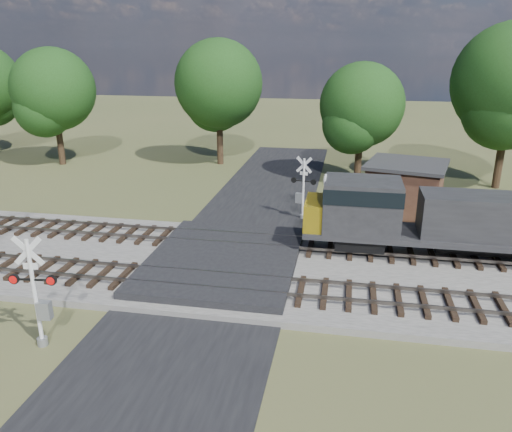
# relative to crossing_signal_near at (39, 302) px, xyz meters

# --- Properties ---
(ground) EXTENTS (160.00, 160.00, 0.00)m
(ground) POSITION_rel_crossing_signal_near_xyz_m (4.68, 7.12, -1.75)
(ground) COLOR #49542C
(ground) RESTS_ON ground
(ballast_bed) EXTENTS (140.00, 10.00, 0.30)m
(ballast_bed) POSITION_rel_crossing_signal_near_xyz_m (14.68, 7.62, -1.60)
(ballast_bed) COLOR gray
(ballast_bed) RESTS_ON ground
(road) EXTENTS (7.00, 60.00, 0.08)m
(road) POSITION_rel_crossing_signal_near_xyz_m (4.68, 7.12, -1.71)
(road) COLOR black
(road) RESTS_ON ground
(crossing_panel) EXTENTS (7.00, 9.00, 0.62)m
(crossing_panel) POSITION_rel_crossing_signal_near_xyz_m (4.68, 7.62, -1.44)
(crossing_panel) COLOR #262628
(crossing_panel) RESTS_ON ground
(track_near) EXTENTS (140.00, 2.60, 0.33)m
(track_near) POSITION_rel_crossing_signal_near_xyz_m (7.80, 5.12, -1.34)
(track_near) COLOR black
(track_near) RESTS_ON ballast_bed
(track_far) EXTENTS (140.00, 2.60, 0.33)m
(track_far) POSITION_rel_crossing_signal_near_xyz_m (7.80, 10.12, -1.34)
(track_far) COLOR black
(track_far) RESTS_ON ballast_bed
(crossing_signal_near) EXTENTS (1.70, 0.39, 4.21)m
(crossing_signal_near) POSITION_rel_crossing_signal_near_xyz_m (0.00, 0.00, 0.00)
(crossing_signal_near) COLOR silver
(crossing_signal_near) RESTS_ON ground
(crossing_signal_far) EXTENTS (1.57, 0.44, 3.93)m
(crossing_signal_far) POSITION_rel_crossing_signal_near_xyz_m (7.67, 15.41, -0.12)
(crossing_signal_far) COLOR silver
(crossing_signal_far) RESTS_ON ground
(equipment_shed) EXTENTS (5.73, 5.73, 3.23)m
(equipment_shed) POSITION_rel_crossing_signal_near_xyz_m (13.98, 18.05, -0.11)
(equipment_shed) COLOR #45291D
(equipment_shed) RESTS_ON ground
(treeline) EXTENTS (80.98, 12.37, 11.90)m
(treeline) POSITION_rel_crossing_signal_near_xyz_m (12.52, 27.56, 5.26)
(treeline) COLOR black
(treeline) RESTS_ON ground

